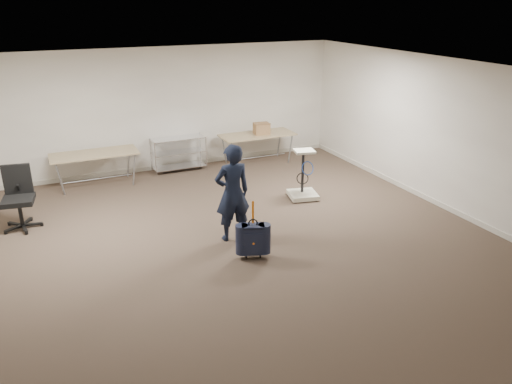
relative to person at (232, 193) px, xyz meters
name	(u,v)px	position (x,y,z in m)	size (l,w,h in m)	color
ground	(252,246)	(0.18, -0.37, -0.82)	(9.00, 9.00, 0.00)	#403427
room_shell	(222,212)	(0.18, 1.01, -0.77)	(8.00, 9.00, 9.00)	beige
folding_table_left	(94,155)	(-1.72, 3.58, -0.15)	(1.80, 0.75, 0.73)	tan
folding_table_right	(257,136)	(2.08, 3.58, -0.15)	(1.80, 0.75, 0.73)	tan
wire_shelf	(179,152)	(0.18, 3.83, -0.38)	(1.22, 0.47, 0.80)	silver
person	(232,193)	(0.00, 0.00, 0.00)	(0.60, 0.39, 1.65)	black
suitcase	(253,239)	(0.03, -0.76, -0.50)	(0.40, 0.31, 0.95)	#162232
office_chair	(20,209)	(-3.22, 1.96, -0.49)	(0.67, 0.67, 1.10)	black
equipment_cart	(303,186)	(1.97, 1.11, -0.56)	(0.66, 0.66, 1.01)	beige
cardboard_box	(262,129)	(2.17, 3.53, 0.04)	(0.36, 0.27, 0.27)	#A37B4C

